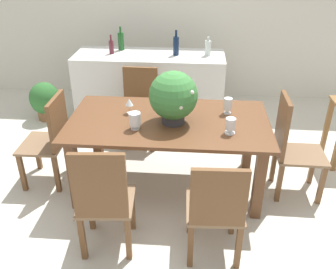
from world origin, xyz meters
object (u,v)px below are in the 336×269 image
crystal_vase_left (135,119)px  wine_bottle_dark (208,48)px  crystal_vase_right (228,105)px  crystal_vase_center_near (230,125)px  chair_near_right (216,208)px  chair_far_left (140,102)px  kitchen_counter (150,88)px  wine_bottle_clear (111,47)px  potted_plant_floor (45,100)px  wine_bottle_tall (176,45)px  wine_bottle_amber (121,41)px  chair_head_end (51,136)px  dining_table (169,131)px  chair_near_left (103,199)px  flower_centerpiece (173,97)px  chair_foot_end (290,144)px  wine_glass (129,103)px

crystal_vase_left → wine_bottle_dark: bearing=69.5°
crystal_vase_right → crystal_vase_center_near: bearing=-90.3°
chair_near_right → chair_far_left: (-0.86, 1.90, 0.00)m
kitchen_counter → wine_bottle_clear: wine_bottle_clear is taller
crystal_vase_right → potted_plant_floor: 2.77m
crystal_vase_right → kitchen_counter: kitchen_counter is taller
crystal_vase_left → wine_bottle_tall: wine_bottle_tall is taller
wine_bottle_amber → crystal_vase_right: bearing=-49.3°
wine_bottle_tall → chair_head_end: bearing=-126.4°
wine_bottle_dark → wine_bottle_tall: bearing=-178.2°
chair_head_end → wine_bottle_dark: size_ratio=3.95×
crystal_vase_left → crystal_vase_right: 0.94m
wine_bottle_amber → potted_plant_floor: bearing=-163.6°
wine_bottle_dark → potted_plant_floor: (-2.22, -0.14, -0.74)m
dining_table → crystal_vase_left: size_ratio=11.99×
chair_near_left → crystal_vase_right: chair_near_left is taller
chair_far_left → kitchen_counter: bearing=87.0°
dining_table → chair_head_end: (-1.18, 0.00, -0.11)m
wine_bottle_dark → potted_plant_floor: size_ratio=0.45×
flower_centerpiece → chair_near_left: bearing=-117.4°
chair_near_right → crystal_vase_right: size_ratio=5.72×
crystal_vase_left → chair_head_end: bearing=166.9°
chair_head_end → chair_far_left: bearing=140.7°
chair_near_right → flower_centerpiece: bearing=-69.2°
crystal_vase_center_near → kitchen_counter: (-0.94, 1.80, -0.38)m
dining_table → chair_head_end: size_ratio=2.00×
wine_bottle_tall → wine_bottle_amber: (-0.75, 0.19, -0.00)m
dining_table → wine_bottle_dark: size_ratio=7.92×
crystal_vase_center_near → chair_far_left: bearing=130.1°
chair_foot_end → chair_far_left: chair_foot_end is taller
wine_bottle_amber → wine_bottle_dark: bearing=-8.4°
chair_near_left → wine_glass: 1.12m
chair_far_left → crystal_vase_right: chair_far_left is taller
wine_bottle_clear → potted_plant_floor: wine_bottle_clear is taller
wine_bottle_tall → wine_bottle_clear: (-0.85, -0.00, -0.03)m
crystal_vase_right → wine_glass: bearing=-175.8°
dining_table → crystal_vase_left: 0.41m
chair_head_end → crystal_vase_center_near: 1.79m
crystal_vase_left → wine_bottle_amber: 2.03m
crystal_vase_left → wine_bottle_dark: size_ratio=0.66×
wine_glass → wine_bottle_clear: bearing=108.4°
wine_bottle_dark → potted_plant_floor: wine_bottle_dark is taller
chair_near_right → potted_plant_floor: size_ratio=1.74×
flower_centerpiece → wine_bottle_tall: flower_centerpiece is taller
chair_near_left → wine_bottle_clear: wine_bottle_clear is taller
chair_near_left → wine_bottle_clear: 2.60m
crystal_vase_left → potted_plant_floor: size_ratio=0.30×
chair_far_left → wine_bottle_amber: bearing=115.4°
chair_head_end → potted_plant_floor: bearing=-156.2°
wine_bottle_clear → chair_near_right: bearing=-62.6°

